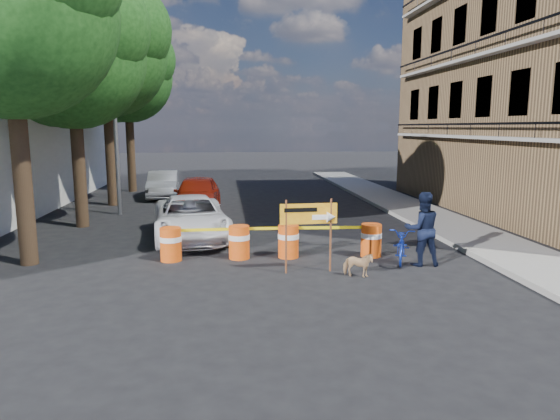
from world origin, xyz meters
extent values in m
plane|color=black|center=(0.00, 0.00, 0.00)|extent=(120.00, 120.00, 0.00)
cube|color=gray|center=(6.20, 6.00, 0.07)|extent=(2.40, 40.00, 0.15)
cylinder|color=#332316|center=(-6.80, 2.00, 2.52)|extent=(0.44, 0.44, 5.04)
sphere|color=#153F12|center=(-6.80, 2.00, 6.30)|extent=(5.20, 5.20, 5.20)
cylinder|color=#332316|center=(-6.80, 7.00, 2.38)|extent=(0.44, 0.44, 4.76)
sphere|color=#153F12|center=(-6.80, 7.00, 5.95)|extent=(5.00, 5.00, 5.00)
sphere|color=#153F12|center=(-5.92, 6.50, 6.80)|extent=(3.75, 3.75, 3.75)
sphere|color=#153F12|center=(-7.55, 7.62, 5.27)|extent=(3.50, 3.50, 3.50)
cylinder|color=#332316|center=(-6.80, 12.00, 2.66)|extent=(0.44, 0.44, 5.32)
sphere|color=#153F12|center=(-6.80, 12.00, 6.65)|extent=(5.40, 5.40, 5.40)
sphere|color=#153F12|center=(-5.85, 11.46, 7.60)|extent=(4.05, 4.05, 4.05)
sphere|color=#153F12|center=(-7.61, 12.68, 5.89)|extent=(3.78, 3.78, 3.78)
cylinder|color=#332316|center=(-6.80, 17.00, 2.46)|extent=(0.44, 0.44, 4.93)
sphere|color=#153F12|center=(-6.80, 17.00, 6.16)|extent=(4.80, 4.80, 4.80)
sphere|color=#153F12|center=(-5.96, 16.52, 7.04)|extent=(3.60, 3.60, 3.60)
sphere|color=#153F12|center=(-7.52, 17.60, 5.46)|extent=(3.36, 3.36, 3.36)
cylinder|color=gray|center=(-6.00, 9.50, 4.00)|extent=(0.16, 0.16, 8.00)
cylinder|color=gray|center=(-5.50, 9.50, 7.90)|extent=(1.00, 0.12, 0.12)
cube|color=silver|center=(-5.00, 9.50, 7.85)|extent=(0.35, 0.18, 0.12)
cylinder|color=#DC540C|center=(-3.16, 1.94, 0.45)|extent=(0.56, 0.56, 0.90)
cylinder|color=white|center=(-3.16, 1.94, 0.60)|extent=(0.58, 0.58, 0.14)
cylinder|color=#DC540C|center=(-1.34, 1.98, 0.45)|extent=(0.56, 0.56, 0.90)
cylinder|color=white|center=(-1.34, 1.98, 0.60)|extent=(0.58, 0.58, 0.14)
cylinder|color=#DC540C|center=(0.00, 1.94, 0.45)|extent=(0.56, 0.56, 0.90)
cylinder|color=white|center=(0.00, 1.94, 0.60)|extent=(0.58, 0.58, 0.14)
cylinder|color=#DC540C|center=(2.29, 1.80, 0.45)|extent=(0.56, 0.56, 0.90)
cylinder|color=white|center=(2.29, 1.80, 0.60)|extent=(0.58, 0.58, 0.14)
cylinder|color=#592D19|center=(-0.25, 0.45, 0.91)|extent=(0.05, 0.05, 1.82)
cylinder|color=#592D19|center=(0.86, 0.50, 0.91)|extent=(0.05, 0.05, 1.82)
cube|color=orange|center=(0.31, 0.48, 1.46)|extent=(1.41, 0.10, 0.50)
cube|color=white|center=(0.59, 0.47, 1.37)|extent=(0.40, 0.03, 0.12)
cone|color=white|center=(0.86, 0.48, 1.37)|extent=(0.23, 0.27, 0.26)
cube|color=black|center=(0.11, 0.45, 1.56)|extent=(0.81, 0.05, 0.10)
imported|color=black|center=(3.31, 0.79, 0.96)|extent=(0.95, 0.75, 1.91)
imported|color=#132C9F|center=(2.95, 1.20, 0.91)|extent=(0.93, 1.12, 1.81)
imported|color=tan|center=(1.42, -0.06, 0.31)|extent=(0.79, 0.57, 0.61)
imported|color=white|center=(-2.80, 4.61, 0.68)|extent=(2.85, 5.11, 1.35)
imported|color=maroon|center=(-2.85, 9.70, 0.76)|extent=(1.98, 4.54, 1.52)
imported|color=#AAACB1|center=(-4.80, 14.35, 0.67)|extent=(1.65, 4.16, 1.35)
camera|label=1|loc=(-1.69, -11.25, 3.54)|focal=32.00mm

